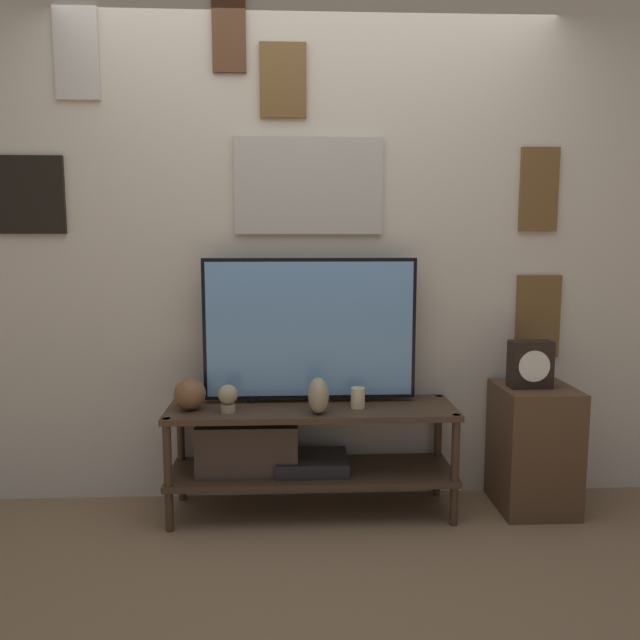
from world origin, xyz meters
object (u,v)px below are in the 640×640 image
(vase_round_glass, at_px, (190,394))
(candle_jar, at_px, (358,398))
(vase_urn_stoneware, at_px, (318,395))
(decorative_bust, at_px, (228,397))
(mantel_clock, at_px, (530,364))
(television, at_px, (310,329))

(vase_round_glass, bearing_deg, candle_jar, -0.31)
(vase_urn_stoneware, height_order, candle_jar, vase_urn_stoneware)
(vase_urn_stoneware, distance_m, vase_round_glass, 0.63)
(vase_round_glass, bearing_deg, decorative_bust, -16.54)
(candle_jar, xyz_separation_m, mantel_clock, (0.87, 0.03, 0.15))
(vase_round_glass, bearing_deg, vase_urn_stoneware, -8.20)
(television, bearing_deg, vase_urn_stoneware, -80.74)
(vase_urn_stoneware, xyz_separation_m, decorative_bust, (-0.43, 0.03, -0.01))
(television, bearing_deg, mantel_clock, -4.98)
(television, distance_m, vase_round_glass, 0.67)
(vase_round_glass, xyz_separation_m, candle_jar, (0.82, -0.00, -0.03))
(vase_urn_stoneware, height_order, mantel_clock, mantel_clock)
(television, xyz_separation_m, vase_round_glass, (-0.59, -0.12, -0.30))
(television, xyz_separation_m, vase_urn_stoneware, (0.03, -0.21, -0.29))
(decorative_bust, height_order, mantel_clock, mantel_clock)
(vase_round_glass, relative_size, candle_jar, 1.54)
(vase_round_glass, height_order, decorative_bust, vase_round_glass)
(vase_urn_stoneware, height_order, decorative_bust, vase_urn_stoneware)
(candle_jar, bearing_deg, television, 151.71)
(television, height_order, mantel_clock, television)
(vase_round_glass, relative_size, mantel_clock, 0.66)
(vase_urn_stoneware, bearing_deg, television, 99.26)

